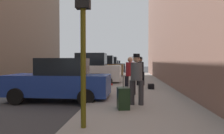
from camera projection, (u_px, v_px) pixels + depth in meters
The scene contains 16 objects.
ground_plane at pixel (4, 99), 9.62m from camera, with size 120.00×120.00×0.00m, color #38383A.
sidewalk at pixel (140, 99), 9.13m from camera, with size 4.00×40.00×0.15m, color gray.
parked_blue_sedan at pixel (60, 81), 9.08m from camera, with size 4.24×2.13×1.79m.
parked_white_van at pixel (89, 70), 15.74m from camera, with size 4.63×2.12×2.25m.
parked_bronze_suv at pixel (102, 67), 22.66m from camera, with size 4.61×2.07×2.25m.
parked_black_suv at pixel (108, 66), 29.10m from camera, with size 4.61×2.09×2.25m.
parked_red_hatchback at pixel (112, 66), 35.00m from camera, with size 4.21×2.08×1.79m.
parked_gray_coupe at pixel (114, 66), 41.61m from camera, with size 4.20×2.07×1.79m.
fire_hydrant at pixel (109, 84), 11.41m from camera, with size 0.42×0.22×0.70m.
traffic_light at pixel (83, 13), 4.92m from camera, with size 0.32×0.32×3.60m.
pedestrian_with_beanie at pixel (137, 76), 7.57m from camera, with size 0.53×0.48×1.78m.
pedestrian_with_fedora at pixel (140, 70), 13.75m from camera, with size 0.52×0.45×1.78m.
pedestrian_in_red_jacket at pixel (130, 74), 9.88m from camera, with size 0.52×0.46×1.71m.
pedestrian_in_jeans at pixel (140, 68), 17.38m from camera, with size 0.53×0.49×1.71m.
rolling_suitcase at pixel (123, 98), 6.95m from camera, with size 0.44×0.61×1.04m.
duffel_bag at pixel (151, 86), 11.94m from camera, with size 0.32×0.44×0.28m.
Camera 1 is at (5.55, -9.16, 1.66)m, focal length 35.00 mm.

